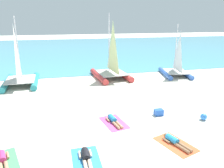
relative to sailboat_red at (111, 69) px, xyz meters
The scene contains 15 objects.
ground_plane 2.18m from the sailboat_red, 130.31° to the right, with size 120.00×120.00×0.00m, color silver.
ocean_water 21.34m from the sailboat_red, 93.47° to the left, with size 120.00×40.00×0.05m, color #4C9EB7.
sailboat_red is the anchor object (origin of this frame).
sailboat_teal 7.96m from the sailboat_red, behind, with size 2.94×4.44×5.66m.
sailboat_blue 6.40m from the sailboat_red, ahead, with size 3.13×4.20×4.95m.
towel_leftmost 13.37m from the sailboat_red, 121.76° to the right, with size 1.10×1.90×0.01m, color #4CB266.
sunbather_leftmost 13.32m from the sailboat_red, 121.98° to the right, with size 0.84×1.54×0.30m.
towel_center_left 12.57m from the sailboat_red, 107.71° to the right, with size 1.10×1.90×0.01m, color #338CD8.
sunbather_center_left 12.50m from the sailboat_red, 107.81° to the right, with size 0.55×1.56×0.30m.
towel_center_right 9.25m from the sailboat_red, 102.24° to the right, with size 1.10×1.90×0.01m, color #D84C99.
sunbather_center_right 9.18m from the sailboat_red, 102.40° to the right, with size 0.70×1.56×0.30m.
towel_rightmost 11.73m from the sailboat_red, 88.84° to the right, with size 1.10×1.90×0.01m, color #EA5933.
sunbather_rightmost 11.66m from the sailboat_red, 88.93° to the right, with size 0.84×1.54×0.30m.
beach_ball 10.28m from the sailboat_red, 73.01° to the right, with size 0.37×0.37×0.37m, color #337FE5.
cooler_box 8.73m from the sailboat_red, 84.56° to the right, with size 0.50×0.36×0.36m, color blue.
Camera 1 is at (-3.24, -7.88, 5.45)m, focal length 34.91 mm.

